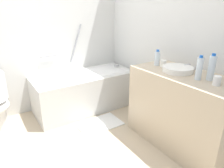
{
  "coord_description": "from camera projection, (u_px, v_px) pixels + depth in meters",
  "views": [
    {
      "loc": [
        -0.5,
        -1.67,
        1.46
      ],
      "look_at": [
        0.74,
        0.2,
        0.61
      ],
      "focal_mm": 31.95,
      "sensor_mm": 36.0,
      "label": 1
    }
  ],
  "objects": [
    {
      "name": "sink_basin",
      "position": [
        178.0,
        69.0,
        2.1
      ],
      "size": [
        0.32,
        0.32,
        0.05
      ],
      "primitive_type": "cylinder",
      "color": "white",
      "rests_on": "vanity_counter"
    },
    {
      "name": "ground_plane",
      "position": [
        64.0,
        158.0,
        2.08
      ],
      "size": [
        3.98,
        3.98,
        0.0
      ],
      "primitive_type": "plane",
      "color": "#C1AD8E"
    },
    {
      "name": "bath_mat",
      "position": [
        100.0,
        124.0,
        2.68
      ],
      "size": [
        0.58,
        0.37,
        0.01
      ],
      "primitive_type": "cube",
      "color": "white",
      "rests_on": "ground_plane"
    },
    {
      "name": "water_bottle_1",
      "position": [
        157.0,
        58.0,
        2.32
      ],
      "size": [
        0.06,
        0.06,
        0.18
      ],
      "color": "silver",
      "rests_on": "vanity_counter"
    },
    {
      "name": "water_bottle_2",
      "position": [
        199.0,
        68.0,
        1.84
      ],
      "size": [
        0.06,
        0.06,
        0.23
      ],
      "color": "silver",
      "rests_on": "vanity_counter"
    },
    {
      "name": "vanity_counter",
      "position": [
        182.0,
        110.0,
        2.18
      ],
      "size": [
        0.57,
        1.16,
        0.83
      ],
      "primitive_type": "cube",
      "color": "tan",
      "rests_on": "ground_plane"
    },
    {
      "name": "wall_right_mirror",
      "position": [
        176.0,
        27.0,
        2.43
      ],
      "size": [
        0.1,
        2.91,
        2.51
      ],
      "primitive_type": "cube",
      "color": "silver",
      "rests_on": "ground_plane"
    },
    {
      "name": "wall_back_tiled",
      "position": [
        20.0,
        25.0,
        2.65
      ],
      "size": [
        3.38,
        0.1,
        2.51
      ],
      "primitive_type": "cube",
      "color": "silver",
      "rests_on": "ground_plane"
    },
    {
      "name": "bathtub",
      "position": [
        85.0,
        90.0,
        3.06
      ],
      "size": [
        1.51,
        0.68,
        1.24
      ],
      "color": "silver",
      "rests_on": "ground_plane"
    },
    {
      "name": "drinking_glass_0",
      "position": [
        163.0,
        63.0,
        2.28
      ],
      "size": [
        0.07,
        0.07,
        0.08
      ],
      "primitive_type": "cylinder",
      "color": "white",
      "rests_on": "vanity_counter"
    },
    {
      "name": "sink_faucet",
      "position": [
        189.0,
        66.0,
        2.2
      ],
      "size": [
        0.11,
        0.15,
        0.06
      ],
      "color": "#BABABF",
      "rests_on": "vanity_counter"
    },
    {
      "name": "water_bottle_3",
      "position": [
        212.0,
        68.0,
        1.82
      ],
      "size": [
        0.06,
        0.06,
        0.25
      ],
      "color": "silver",
      "rests_on": "vanity_counter"
    },
    {
      "name": "drinking_glass_1",
      "position": [
        217.0,
        81.0,
        1.72
      ],
      "size": [
        0.06,
        0.06,
        0.08
      ],
      "primitive_type": "cylinder",
      "color": "white",
      "rests_on": "vanity_counter"
    }
  ]
}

